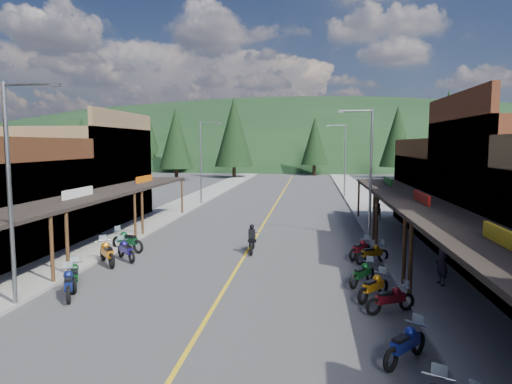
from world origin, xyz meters
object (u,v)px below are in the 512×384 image
(pine_10, at_px, (176,138))
(pedestrian_east_a, at_px, (442,262))
(streetlight_2, at_px, (369,167))
(streetlight_3, at_px, (344,157))
(streetlight_0, at_px, (13,184))
(bike_west_6, at_px, (75,274))
(shop_west_3, at_px, (79,176))
(bike_east_7, at_px, (362,272))
(bike_west_9, at_px, (127,240))
(pine_1, at_px, (176,137))
(bike_east_5, at_px, (391,298))
(pine_0, at_px, (82,141))
(bike_east_9, at_px, (360,248))
(pine_7, at_px, (149,138))
(bike_west_5, at_px, (68,282))
(bike_east_4, at_px, (405,343))
(bike_west_7, at_px, (107,252))
(pine_5, at_px, (471,133))
(streetlight_1, at_px, (202,159))
(pine_3, at_px, (315,141))
(pine_11, at_px, (448,133))
(shop_east_3, at_px, (465,194))
(bike_east_8, at_px, (372,252))
(pine_2, at_px, (234,132))
(bike_west_8, at_px, (126,249))
(pine_8, at_px, (127,143))
(pine_4, at_px, (397,136))
(bike_east_6, at_px, (374,285))
(pine_9, at_px, (463,140))
(pedestrian_east_b, at_px, (377,208))
(rider_on_bike, at_px, (252,241))

(pine_10, distance_m, pedestrian_east_a, 58.68)
(streetlight_2, relative_size, streetlight_3, 1.00)
(streetlight_0, xyz_separation_m, bike_west_6, (0.87, 2.30, -3.88))
(shop_west_3, height_order, bike_east_7, shop_west_3)
(shop_west_3, distance_m, bike_west_9, 11.66)
(streetlight_3, xyz_separation_m, bike_east_7, (-1.35, -31.89, -3.91))
(shop_west_3, distance_m, pine_10, 39.07)
(pine_1, relative_size, bike_east_5, 6.51)
(pedestrian_east_a, bearing_deg, pine_0, -157.02)
(streetlight_2, relative_size, bike_east_9, 4.10)
(pine_7, distance_m, pedestrian_east_a, 88.14)
(bike_west_5, xyz_separation_m, bike_east_4, (11.72, -3.85, -0.03))
(bike_west_9, height_order, bike_east_4, bike_west_9)
(bike_west_5, bearing_deg, bike_east_9, 4.03)
(bike_west_7, bearing_deg, pine_5, 21.84)
(shop_west_3, height_order, streetlight_1, shop_west_3)
(streetlight_0, height_order, bike_east_4, streetlight_0)
(pine_3, relative_size, pine_11, 0.89)
(shop_east_3, xyz_separation_m, bike_east_8, (-7.28, -9.55, -1.98))
(bike_east_4, distance_m, bike_east_8, 10.43)
(bike_west_7, bearing_deg, bike_west_6, -124.37)
(streetlight_3, height_order, pine_2, pine_2)
(shop_east_3, height_order, pine_1, pine_1)
(streetlight_1, xyz_separation_m, bike_east_8, (13.42, -20.25, -3.91))
(pine_1, relative_size, bike_west_8, 6.11)
(bike_east_5, bearing_deg, pine_8, -174.65)
(streetlight_0, relative_size, pine_5, 0.57)
(pine_4, bearing_deg, pine_2, -175.91)
(shop_west_3, relative_size, pine_3, 0.99)
(pine_3, relative_size, bike_east_6, 5.59)
(streetlight_2, bearing_deg, pine_9, 65.26)
(pine_4, xyz_separation_m, bike_east_7, (-12.40, -61.89, -6.69))
(pine_2, bearing_deg, pine_8, -123.69)
(bike_west_8, height_order, bike_east_5, bike_west_8)
(pine_2, distance_m, bike_east_6, 64.10)
(streetlight_0, xyz_separation_m, pedestrian_east_a, (15.71, 4.09, -3.36))
(shop_east_3, xyz_separation_m, pine_3, (-9.75, 54.70, 3.95))
(pine_3, bearing_deg, bike_east_8, -87.80)
(bike_east_4, relative_size, bike_east_6, 1.02)
(bike_west_9, bearing_deg, pine_1, 41.14)
(bike_east_5, bearing_deg, bike_west_8, -142.52)
(streetlight_1, height_order, bike_west_5, streetlight_1)
(bike_east_4, height_order, bike_east_5, bike_east_4)
(pine_0, height_order, pine_4, pine_4)
(bike_west_6, xyz_separation_m, pedestrian_east_b, (14.48, 18.01, 0.42))
(pine_3, relative_size, rider_on_bike, 5.16)
(streetlight_0, xyz_separation_m, pine_3, (10.95, 72.00, 2.02))
(pine_8, bearing_deg, rider_on_bike, -58.69)
(bike_east_4, xyz_separation_m, bike_east_7, (-0.40, 6.79, -0.02))
(bike_west_6, relative_size, bike_west_9, 0.87)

